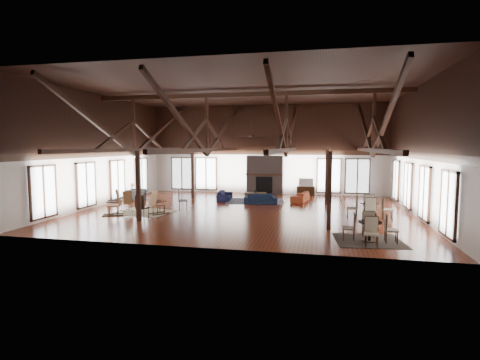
% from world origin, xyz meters
% --- Properties ---
extents(floor, '(16.00, 16.00, 0.00)m').
position_xyz_m(floor, '(0.00, 0.00, 0.00)').
color(floor, maroon).
rests_on(floor, ground).
extents(ceiling, '(16.00, 14.00, 0.02)m').
position_xyz_m(ceiling, '(0.00, 0.00, 6.00)').
color(ceiling, black).
rests_on(ceiling, wall_back).
extents(wall_back, '(16.00, 0.02, 6.00)m').
position_xyz_m(wall_back, '(0.00, 7.00, 3.00)').
color(wall_back, silver).
rests_on(wall_back, floor).
extents(wall_front, '(16.00, 0.02, 6.00)m').
position_xyz_m(wall_front, '(0.00, -7.00, 3.00)').
color(wall_front, silver).
rests_on(wall_front, floor).
extents(wall_left, '(0.02, 14.00, 6.00)m').
position_xyz_m(wall_left, '(-8.00, 0.00, 3.00)').
color(wall_left, silver).
rests_on(wall_left, floor).
extents(wall_right, '(0.02, 14.00, 6.00)m').
position_xyz_m(wall_right, '(8.00, 0.00, 3.00)').
color(wall_right, silver).
rests_on(wall_right, floor).
extents(roof_truss, '(15.60, 14.07, 3.14)m').
position_xyz_m(roof_truss, '(0.00, 0.00, 4.03)').
color(roof_truss, black).
rests_on(roof_truss, wall_back).
extents(post_grid, '(8.16, 7.16, 3.05)m').
position_xyz_m(post_grid, '(0.00, 0.00, 1.52)').
color(post_grid, black).
rests_on(post_grid, floor).
extents(fireplace, '(2.50, 0.69, 2.60)m').
position_xyz_m(fireplace, '(0.00, 6.67, 1.29)').
color(fireplace, brown).
rests_on(fireplace, floor).
extents(ceiling_fan, '(1.60, 1.60, 0.75)m').
position_xyz_m(ceiling_fan, '(0.50, -1.00, 3.73)').
color(ceiling_fan, black).
rests_on(ceiling_fan, roof_truss).
extents(sofa_navy_front, '(1.96, 1.07, 0.54)m').
position_xyz_m(sofa_navy_front, '(0.38, 2.40, 0.27)').
color(sofa_navy_front, '#131D35').
rests_on(sofa_navy_front, floor).
extents(sofa_navy_left, '(1.89, 0.89, 0.54)m').
position_xyz_m(sofa_navy_left, '(-1.97, 3.49, 0.27)').
color(sofa_navy_left, '#161A3E').
rests_on(sofa_navy_left, floor).
extents(sofa_orange, '(1.99, 1.05, 0.55)m').
position_xyz_m(sofa_orange, '(2.51, 3.82, 0.28)').
color(sofa_orange, '#95381C').
rests_on(sofa_orange, floor).
extents(coffee_table, '(1.34, 0.76, 0.49)m').
position_xyz_m(coffee_table, '(-0.10, 3.44, 0.44)').
color(coffee_table, brown).
rests_on(coffee_table, floor).
extents(vase, '(0.22, 0.22, 0.20)m').
position_xyz_m(vase, '(-0.06, 3.39, 0.59)').
color(vase, '#B2B2B2').
rests_on(vase, coffee_table).
extents(armchair, '(1.02, 0.90, 0.64)m').
position_xyz_m(armchair, '(-7.14, 2.28, 0.32)').
color(armchair, '#313134').
rests_on(armchair, floor).
extents(side_table_lamp, '(0.41, 0.41, 1.05)m').
position_xyz_m(side_table_lamp, '(-7.60, 2.60, 0.40)').
color(side_table_lamp, black).
rests_on(side_table_lamp, floor).
extents(rocking_chair_a, '(0.87, 0.85, 1.03)m').
position_xyz_m(rocking_chair_a, '(-5.73, -1.40, 0.48)').
color(rocking_chair_a, brown).
rests_on(rocking_chair_a, floor).
extents(rocking_chair_b, '(0.89, 0.99, 1.14)m').
position_xyz_m(rocking_chair_b, '(-3.95, -1.83, 0.54)').
color(rocking_chair_b, brown).
rests_on(rocking_chair_b, floor).
extents(rocking_chair_c, '(1.07, 0.85, 1.22)m').
position_xyz_m(rocking_chair_c, '(-5.72, -2.48, 0.57)').
color(rocking_chair_c, brown).
rests_on(rocking_chair_c, floor).
extents(side_chair_a, '(0.58, 0.58, 1.07)m').
position_xyz_m(side_chair_a, '(-3.25, -0.45, 0.62)').
color(side_chair_a, black).
rests_on(side_chair_a, floor).
extents(side_chair_b, '(0.50, 0.50, 1.09)m').
position_xyz_m(side_chair_b, '(-4.11, -3.09, 0.63)').
color(side_chair_b, black).
rests_on(side_chair_b, floor).
extents(cafe_table_near, '(1.84, 1.84, 0.96)m').
position_xyz_m(cafe_table_near, '(5.32, -5.03, 0.48)').
color(cafe_table_near, black).
rests_on(cafe_table_near, floor).
extents(cafe_table_far, '(1.99, 1.99, 1.03)m').
position_xyz_m(cafe_table_far, '(5.82, -0.94, 0.52)').
color(cafe_table_far, black).
rests_on(cafe_table_far, floor).
extents(cup_near, '(0.14, 0.14, 0.09)m').
position_xyz_m(cup_near, '(5.35, -5.05, 0.74)').
color(cup_near, '#B2B2B2').
rests_on(cup_near, cafe_table_near).
extents(cup_far, '(0.17, 0.17, 0.11)m').
position_xyz_m(cup_far, '(5.85, -0.87, 0.80)').
color(cup_far, '#B2B2B2').
rests_on(cup_far, cafe_table_far).
extents(tv_console, '(1.15, 0.43, 0.58)m').
position_xyz_m(tv_console, '(2.73, 6.75, 0.29)').
color(tv_console, black).
rests_on(tv_console, floor).
extents(television, '(0.95, 0.17, 0.54)m').
position_xyz_m(television, '(2.75, 6.75, 0.85)').
color(television, '#B2B2B2').
rests_on(television, tv_console).
extents(rug_tan, '(2.99, 2.51, 0.01)m').
position_xyz_m(rug_tan, '(-4.80, -1.46, 0.01)').
color(rug_tan, tan).
rests_on(rug_tan, floor).
extents(rug_navy, '(3.69, 3.01, 0.01)m').
position_xyz_m(rug_navy, '(-0.10, 3.31, 0.01)').
color(rug_navy, '#171B41').
rests_on(rug_navy, floor).
extents(rug_dark, '(2.43, 2.25, 0.01)m').
position_xyz_m(rug_dark, '(5.31, -4.95, 0.01)').
color(rug_dark, black).
rests_on(rug_dark, floor).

